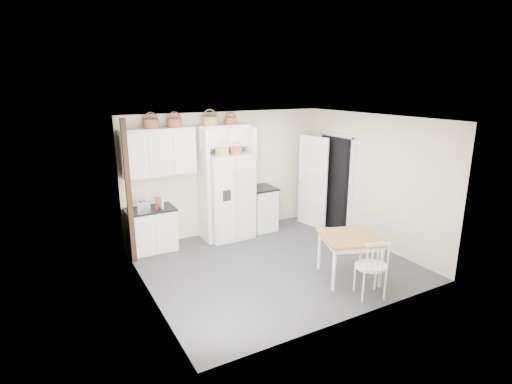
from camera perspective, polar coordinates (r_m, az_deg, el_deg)
floor at (r=7.35m, az=2.71°, el=-10.20°), size 4.50×4.50×0.00m
ceiling at (r=6.67m, az=2.99°, el=10.44°), size 4.50×4.50×0.00m
wall_back at (r=8.61m, az=-4.19°, el=2.73°), size 4.50×0.00×4.50m
wall_left at (r=6.07m, az=-15.56°, el=-3.13°), size 0.00×4.00×4.00m
wall_right at (r=8.28m, az=16.21°, el=1.65°), size 0.00×4.00×4.00m
refrigerator at (r=8.32m, az=-3.99°, el=-0.62°), size 0.92×0.74×1.78m
base_cab_left at (r=8.03m, az=-14.70°, el=-5.32°), size 0.88×0.55×0.81m
base_cab_right at (r=8.87m, az=0.73°, el=-2.46°), size 0.53×0.63×0.93m
dining_table at (r=6.88m, az=13.12°, el=-9.04°), size 1.15×1.15×0.74m
windsor_chair at (r=6.35m, az=16.08°, el=-10.12°), size 0.61×0.59×1.00m
counter_left at (r=7.89m, az=-14.91°, el=-2.43°), size 0.91×0.59×0.04m
counter_right at (r=8.74m, az=0.74°, el=0.57°), size 0.57×0.67×0.04m
toaster at (r=7.81m, az=-15.83°, el=-1.91°), size 0.24×0.14×0.16m
cookbook_red at (r=7.81m, az=-14.03°, el=-1.57°), size 0.07×0.15×0.22m
cookbook_cream at (r=7.82m, az=-13.47°, el=-1.46°), size 0.07×0.16×0.23m
basket_upper_b at (r=7.74m, az=-14.76°, el=9.40°), size 0.29×0.29×0.17m
basket_upper_c at (r=7.87m, az=-11.58°, el=9.65°), size 0.29×0.29×0.17m
basket_bridge_a at (r=8.12m, az=-6.58°, el=10.05°), size 0.32×0.32×0.18m
basket_bridge_b at (r=8.30m, az=-3.66°, el=10.11°), size 0.25×0.25×0.14m
basket_fridge_a at (r=7.96m, az=-4.88°, el=5.74°), size 0.27×0.27×0.15m
basket_fridge_b at (r=8.09m, az=-2.83°, el=5.88°), size 0.25×0.25×0.13m
upper_cabinet at (r=7.84m, az=-13.78°, el=5.57°), size 1.40×0.34×0.90m
bridge_cabinet at (r=8.26m, az=-4.75°, el=8.00°), size 1.12×0.34×0.45m
fridge_panel_left at (r=8.12m, az=-7.49°, el=0.80°), size 0.08×0.60×2.30m
fridge_panel_right at (r=8.54m, az=-1.13°, el=1.63°), size 0.08×0.60×2.30m
trim_post at (r=7.35m, az=-17.72°, el=-0.13°), size 0.09×0.09×2.60m
doorway_void at (r=8.99m, az=11.20°, el=1.21°), size 0.18×0.85×2.05m
door_slab at (r=9.02m, az=8.09°, el=1.40°), size 0.21×0.79×2.05m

